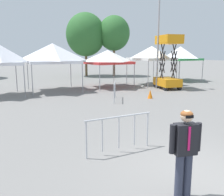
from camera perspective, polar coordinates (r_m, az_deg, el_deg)
The scene contains 13 objects.
ground_plane at distance 6.41m, azimuth 19.79°, elevation -16.34°, with size 140.00×140.00×0.00m, color slate.
canopy_tent_right_of_center at distance 18.54m, azimuth -13.61°, elevation 10.08°, with size 3.82×3.82×3.47m.
canopy_tent_far_left at distance 20.11m, azimuth -1.05°, elevation 9.52°, with size 3.47×3.47×3.01m.
canopy_tent_behind_center at distance 21.83m, azimuth 9.21°, elevation 10.28°, with size 3.37×3.37×3.36m.
canopy_tent_far_right at distance 25.71m, azimuth 15.57°, elevation 9.98°, with size 3.45×3.45×3.40m.
scissor_lift at distance 19.73m, azimuth 12.82°, elevation 5.71°, with size 1.90×2.56×4.11m.
person_foreground at distance 4.97m, azimuth 16.60°, elevation -11.14°, with size 0.63×0.34×1.78m.
light_pole_near_lift at distance 19.88m, azimuth 10.81°, elevation 17.23°, with size 0.36×0.36×9.23m.
tree_behind_tents_right at distance 29.88m, azimuth -6.15°, elevation 14.46°, with size 4.60×4.60×7.41m.
tree_behind_tents_left at distance 29.74m, azimuth 0.47°, elevation 14.83°, with size 3.71×3.71×7.08m.
crowd_barrier_mid_lot at distance 6.99m, azimuth 1.63°, elevation -6.73°, with size 2.10×0.05×1.08m.
crowd_barrier_near_person at distance 14.54m, azimuth 0.62°, elevation 2.38°, with size 1.10×1.84×1.08m.
traffic_cone_lot_center at distance 15.41m, azimuth 8.88°, elevation 0.93°, with size 0.32×0.32×0.56m, color orange.
Camera 1 is at (-4.33, -3.78, 2.84)m, focal length 39.26 mm.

